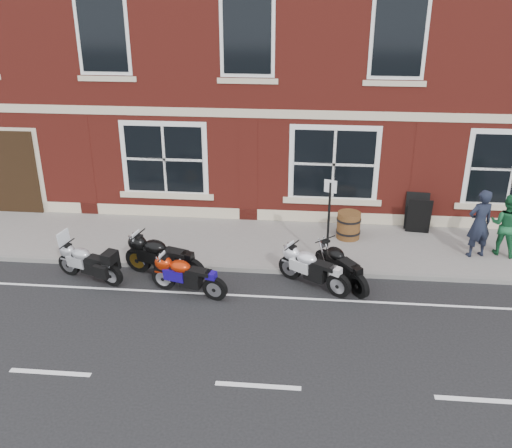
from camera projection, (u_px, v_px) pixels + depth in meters
The scene contains 14 objects.
ground at pixel (270, 301), 13.29m from camera, with size 80.00×80.00×0.00m, color black.
sidewalk at pixel (278, 244), 16.00m from camera, with size 30.00×3.00×0.12m, color slate.
kerb at pixel (274, 270), 14.56m from camera, with size 30.00×0.16×0.12m, color slate.
pub_building at pixel (293, 5), 20.46m from camera, with size 24.00×12.00×12.00m, color maroon.
moto_touring_silver at pixel (88, 261), 14.07m from camera, with size 1.84×0.77×1.26m.
moto_sport_red at pixel (188, 274), 13.43m from camera, with size 1.92×0.68×0.88m.
moto_sport_black at pixel (163, 256), 14.16m from camera, with size 2.19×0.84×1.02m.
moto_sport_silver at pixel (313, 267), 13.73m from camera, with size 1.76×1.23×0.91m.
moto_naked_black at pixel (341, 264), 13.88m from camera, with size 1.25×1.76×0.92m.
pedestrian_left at pixel (480, 224), 14.83m from camera, with size 0.68×0.45×1.86m, color black.
pedestrian_right at pixel (506, 225), 14.98m from camera, with size 0.82×0.64×1.68m, color #1A5D33.
a_board_sign at pixel (418, 214), 16.43m from camera, with size 0.67×0.44×1.11m, color black, non-canonical shape.
barrel_planter at pixel (349, 225), 16.09m from camera, with size 0.69×0.69×0.77m.
parking_sign at pixel (329, 216), 14.30m from camera, with size 0.31×0.13×2.27m.
Camera 1 is at (0.78, -11.43, 6.98)m, focal length 40.00 mm.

